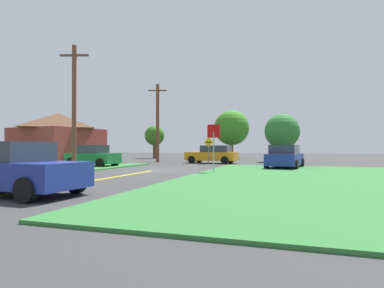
{
  "coord_description": "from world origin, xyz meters",
  "views": [
    {
      "loc": [
        8.33,
        -18.71,
        1.45
      ],
      "look_at": [
        1.25,
        3.22,
        1.7
      ],
      "focal_mm": 29.72,
      "sensor_mm": 36.0,
      "label": 1
    }
  ],
  "objects": [
    {
      "name": "ground_plane",
      "position": [
        0.0,
        0.0,
        0.0
      ],
      "size": [
        120.0,
        120.0,
        0.0
      ],
      "primitive_type": "plane",
      "color": "#373737"
    },
    {
      "name": "grass_verge_right",
      "position": [
        9.36,
        -4.0,
        0.04
      ],
      "size": [
        12.0,
        20.0,
        0.08
      ],
      "primitive_type": "cube",
      "color": "#307235",
      "rests_on": "ground"
    },
    {
      "name": "direction_sign",
      "position": [
        1.23,
        8.03,
        1.45
      ],
      "size": [
        0.9,
        0.1,
        2.34
      ],
      "color": "slate",
      "rests_on": "ground"
    },
    {
      "name": "parked_car_near_building",
      "position": [
        -6.14,
        1.7,
        0.8
      ],
      "size": [
        4.16,
        2.2,
        1.62
      ],
      "rotation": [
        0.0,
        0.0,
        -0.09
      ],
      "color": "#196B33",
      "rests_on": "ground"
    },
    {
      "name": "lane_stripe_center",
      "position": [
        0.0,
        -8.0,
        0.01
      ],
      "size": [
        0.2,
        14.0,
        0.01
      ],
      "primitive_type": "cube",
      "color": "yellow",
      "rests_on": "ground"
    },
    {
      "name": "barn",
      "position": [
        -12.79,
        5.78,
        2.33
      ],
      "size": [
        7.14,
        7.14,
        4.65
      ],
      "color": "maroon",
      "rests_on": "ground"
    },
    {
      "name": "utility_pole_mid",
      "position": [
        -4.35,
        9.64,
        3.91
      ],
      "size": [
        1.76,
        0.62,
        7.61
      ],
      "color": "brown",
      "rests_on": "ground"
    },
    {
      "name": "car_on_crossroad",
      "position": [
        7.72,
        3.96,
        0.81
      ],
      "size": [
        2.59,
        4.74,
        1.62
      ],
      "rotation": [
        0.0,
        0.0,
        1.43
      ],
      "color": "navy",
      "rests_on": "ground"
    },
    {
      "name": "car_behind_on_main_road",
      "position": [
        0.19,
        -11.16,
        0.81
      ],
      "size": [
        4.31,
        2.31,
        1.62
      ],
      "rotation": [
        0.0,
        0.0,
        -0.06
      ],
      "color": "navy",
      "rests_on": "ground"
    },
    {
      "name": "oak_tree_left",
      "position": [
        -9.4,
        19.94,
        2.99
      ],
      "size": [
        2.64,
        2.64,
        4.35
      ],
      "color": "brown",
      "rests_on": "ground"
    },
    {
      "name": "stop_sign",
      "position": [
        3.99,
        -1.3,
        1.93
      ],
      "size": [
        0.75,
        0.11,
        2.74
      ],
      "rotation": [
        0.0,
        0.0,
        3.04
      ],
      "color": "#9EA0A8",
      "rests_on": "ground"
    },
    {
      "name": "oak_tree_right",
      "position": [
        0.72,
        21.35,
        3.94
      ],
      "size": [
        4.46,
        4.46,
        6.18
      ],
      "color": "brown",
      "rests_on": "ground"
    },
    {
      "name": "pine_tree_center",
      "position": [
        7.17,
        14.0,
        3.05
      ],
      "size": [
        3.44,
        3.44,
        4.77
      ],
      "color": "brown",
      "rests_on": "ground"
    },
    {
      "name": "utility_pole_near",
      "position": [
        -4.74,
        -2.17,
        4.05
      ],
      "size": [
        1.76,
        0.64,
        7.83
      ],
      "color": "brown",
      "rests_on": "ground"
    },
    {
      "name": "car_approaching_junction",
      "position": [
        1.22,
        9.4,
        0.81
      ],
      "size": [
        4.74,
        2.39,
        1.62
      ],
      "rotation": [
        0.0,
        0.0,
        3.05
      ],
      "color": "orange",
      "rests_on": "ground"
    }
  ]
}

